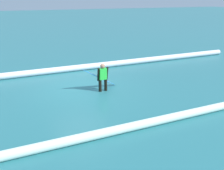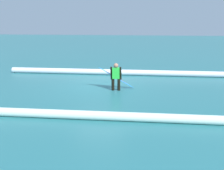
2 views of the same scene
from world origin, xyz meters
name	(u,v)px [view 1 (image 1 of 2)]	position (x,y,z in m)	size (l,w,h in m)	color
ground_plane	(79,88)	(0.00, 0.00, 0.00)	(129.19, 129.19, 0.00)	#297279
surfer	(103,76)	(-0.97, 0.73, 0.72)	(0.52, 0.24, 1.30)	black
surfboard	(100,78)	(-0.93, 0.35, 0.54)	(1.79, 0.62, 1.11)	#268CE5
wave_crest_foreground	(108,64)	(-2.52, -2.96, 0.17)	(0.35, 0.35, 17.77)	white
wave_crest_midground	(92,136)	(0.63, 4.53, 0.15)	(0.29, 0.29, 14.87)	white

